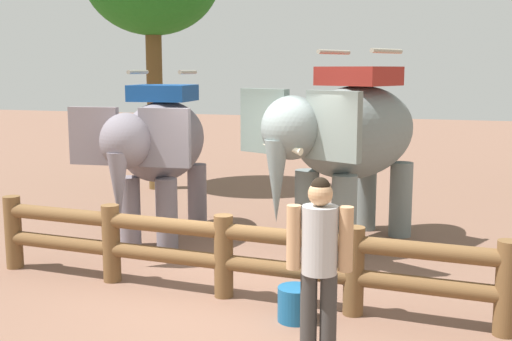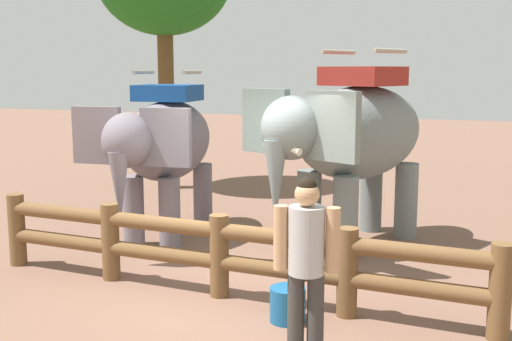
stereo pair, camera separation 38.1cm
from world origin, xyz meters
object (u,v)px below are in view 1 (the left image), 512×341
Objects in this scene: log_fence at (224,250)px; elephant_near_left at (160,146)px; elephant_center at (349,137)px; feed_bucket at (295,304)px; tourist_woman_in_black at (319,255)px.

log_fence is 2.07× the size of elephant_near_left.
feed_bucket is (-0.06, -3.30, -1.57)m from elephant_center.
elephant_near_left is 4.30m from feed_bucket.
log_fence is 2.04m from tourist_woman_in_black.
tourist_woman_in_black is 4.46× the size of feed_bucket.
log_fence is 1.83× the size of elephant_center.
log_fence is 1.23m from feed_bucket.
elephant_near_left is 8.08× the size of feed_bucket.
feed_bucket is at bearing 117.31° from tourist_woman_in_black.
elephant_near_left reaches higher than feed_bucket.
feed_bucket is (2.99, -2.76, -1.39)m from elephant_near_left.
tourist_woman_in_black is (3.42, -3.60, -0.53)m from elephant_near_left.
log_fence is at bearing -111.50° from elephant_center.
tourist_woman_in_black reaches higher than log_fence.
elephant_center reaches higher than elephant_near_left.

